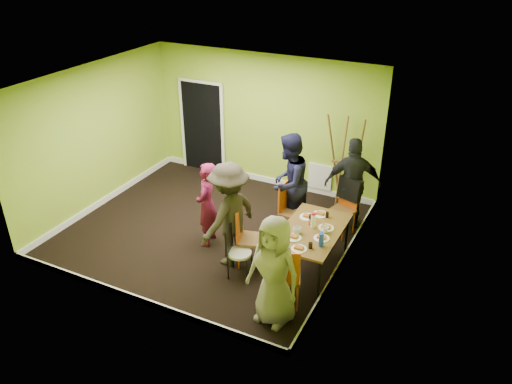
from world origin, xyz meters
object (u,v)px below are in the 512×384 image
dining_table (312,233)px  thermos (313,221)px  chair_left_far (289,207)px  chair_back_end (348,195)px  blue_bottle (321,240)px  person_standing (207,205)px  chair_left_near (247,233)px  chair_front_end (286,274)px  person_back_end (353,184)px  chair_bentwood (236,249)px  easel (344,162)px  person_left_near (229,215)px  orange_bottle (309,222)px  person_front_end (274,271)px  person_left_far (289,183)px

dining_table → thermos: bearing=98.9°
chair_left_far → chair_back_end: (0.89, 0.59, 0.17)m
blue_bottle → person_standing: 2.19m
chair_left_near → chair_back_end: bearing=131.5°
chair_front_end → person_back_end: (0.18, 2.64, 0.29)m
dining_table → thermos: thermos is taller
thermos → person_back_end: (0.19, 1.54, 0.00)m
chair_bentwood → easel: easel is taller
thermos → blue_bottle: bearing=-56.6°
chair_left_far → person_back_end: person_back_end is taller
chair_bentwood → person_left_near: (-0.26, 0.28, 0.41)m
chair_back_end → easel: easel is taller
blue_bottle → person_back_end: person_back_end is taller
chair_left_far → chair_left_near: bearing=-9.7°
chair_back_end → thermos: size_ratio=4.52×
chair_left_near → chair_back_end: (1.15, 1.73, 0.15)m
person_standing → person_back_end: bearing=116.4°
easel → person_left_near: size_ratio=1.05×
chair_left_near → person_standing: size_ratio=0.67×
easel → orange_bottle: 2.22m
chair_left_far → orange_bottle: 0.97m
person_front_end → dining_table: bearing=97.9°
chair_back_end → person_standing: person_standing is taller
chair_bentwood → blue_bottle: size_ratio=3.95×
dining_table → chair_back_end: chair_back_end is taller
chair_left_near → person_left_far: size_ratio=0.56×
chair_back_end → person_left_near: person_left_near is taller
person_left_near → person_back_end: bearing=156.9°
thermos → person_left_near: size_ratio=0.13×
chair_left_near → easel: (0.78, 2.66, 0.35)m
easel → thermos: (0.21, -2.27, -0.06)m
person_left_far → person_left_near: size_ratio=1.03×
chair_left_far → chair_bentwood: bearing=-7.4°
person_front_end → thermos: bearing=98.5°
chair_left_far → person_left_near: (-0.54, -1.20, 0.33)m
chair_back_end → person_back_end: size_ratio=0.60×
chair_left_far → person_front_end: 2.28m
person_left_near → person_front_end: (1.22, -0.96, -0.07)m
dining_table → person_left_far: bearing=129.0°
thermos → person_left_far: size_ratio=0.12×
chair_left_near → chair_bentwood: (-0.02, -0.34, -0.10)m
chair_left_far → person_standing: bearing=-49.3°
chair_front_end → person_left_near: size_ratio=0.58×
chair_back_end → chair_front_end: size_ratio=1.01×
orange_bottle → person_left_near: size_ratio=0.05×
chair_left_far → person_front_end: bearing=20.8°
chair_back_end → dining_table: bearing=100.6°
chair_back_end → chair_bentwood: (-1.17, -2.07, -0.25)m
person_left_far → chair_bentwood: bearing=-0.7°
chair_back_end → person_back_end: bearing=-78.9°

